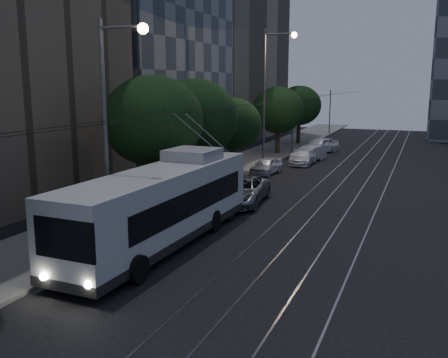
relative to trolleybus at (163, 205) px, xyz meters
The scene contains 18 objects.
ground 3.78m from the trolleybus, ahead, with size 120.00×120.00×0.00m, color black.
sidewalk 20.15m from the trolleybus, 102.02° to the left, with size 5.00×90.00×0.15m, color slate.
tram_rails 20.56m from the trolleybus, 73.49° to the left, with size 4.52×90.00×0.02m.
overhead_wires 19.78m from the trolleybus, 94.82° to the left, with size 2.23×90.00×6.00m.
building_glass_mid 29.15m from the trolleybus, 125.93° to the left, with size 14.40×18.40×26.80m.
trolleybus is the anchor object (origin of this frame).
pickup_silver 8.42m from the trolleybus, 86.53° to the left, with size 2.57×5.56×1.55m, color gray.
car_white_a 18.11m from the trolleybus, 93.11° to the left, with size 1.52×3.78×1.29m, color white.
car_white_b 23.67m from the trolleybus, 88.50° to the left, with size 1.72×4.24×1.23m, color white.
car_white_c 25.46m from the trolleybus, 88.60° to the left, with size 1.38×3.95×1.30m, color #B4B5B9.
car_white_d 31.30m from the trolleybus, 89.04° to the left, with size 1.84×4.57×1.56m, color white.
tree_1 7.42m from the trolleybus, 123.14° to the left, with size 5.58×5.58×7.42m.
tree_2 10.88m from the trolleybus, 107.72° to the left, with size 5.41×5.41×7.25m.
tree_3 16.89m from the trolleybus, 100.94° to the left, with size 4.38×4.38×5.90m.
tree_4 28.96m from the trolleybus, 96.33° to the left, with size 5.01×5.01×6.60m.
tree_5 37.40m from the trolleybus, 94.89° to the left, with size 4.91×4.91×6.64m.
streetlamp_near 4.49m from the trolleybus, 157.87° to the right, with size 2.32×0.44×9.55m.
streetlamp_far 20.66m from the trolleybus, 94.15° to the left, with size 2.65×0.44×11.09m.
Camera 1 is at (7.03, -18.06, 7.00)m, focal length 40.00 mm.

